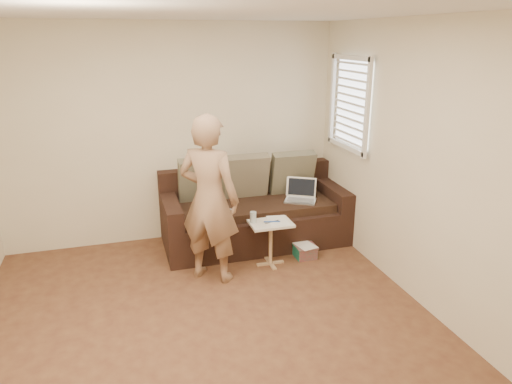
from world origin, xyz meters
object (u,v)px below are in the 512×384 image
at_px(side_table, 271,243).
at_px(striped_box, 305,251).
at_px(sofa, 255,210).
at_px(laptop_white, 215,211).
at_px(drinking_glass, 253,217).
at_px(person, 209,199).
at_px(laptop_silver, 300,201).

xyz_separation_m(side_table, striped_box, (0.44, 0.05, -0.17)).
xyz_separation_m(sofa, side_table, (-0.01, -0.62, -0.17)).
bearing_deg(side_table, sofa, 89.28).
xyz_separation_m(laptop_white, drinking_glass, (0.33, -0.41, 0.04)).
distance_m(side_table, drinking_glass, 0.37).
height_order(side_table, striped_box, side_table).
bearing_deg(striped_box, person, -172.40).
xyz_separation_m(drinking_glass, striped_box, (0.62, -0.01, -0.49)).
bearing_deg(person, drinking_glass, -125.96).
bearing_deg(drinking_glass, laptop_silver, 31.13).
bearing_deg(side_table, person, -171.74).
bearing_deg(striped_box, drinking_glass, 179.21).
bearing_deg(laptop_white, striped_box, -51.84).
bearing_deg(striped_box, side_table, -173.45).
xyz_separation_m(laptop_silver, laptop_white, (-1.06, -0.03, 0.00)).
relative_size(person, striped_box, 7.15).
relative_size(laptop_white, drinking_glass, 2.60).
xyz_separation_m(side_table, drinking_glass, (-0.18, 0.06, 0.31)).
bearing_deg(laptop_silver, striped_box, -73.67).
bearing_deg(laptop_silver, drinking_glass, -118.59).
distance_m(person, side_table, 0.93).
relative_size(person, side_table, 3.47).
relative_size(side_table, striped_box, 2.06).
height_order(sofa, laptop_silver, sofa).
bearing_deg(person, laptop_white, -70.56).
bearing_deg(person, side_table, -135.09).
xyz_separation_m(laptop_white, side_table, (0.51, -0.47, -0.27)).
xyz_separation_m(laptop_silver, striped_box, (-0.11, -0.45, -0.44)).
distance_m(sofa, person, 1.10).
height_order(laptop_silver, laptop_white, laptop_silver).
bearing_deg(laptop_silver, side_table, -107.33).
bearing_deg(striped_box, laptop_white, 156.34).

